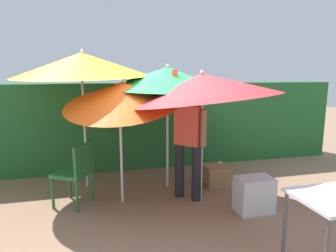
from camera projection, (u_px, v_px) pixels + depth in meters
ground_plane at (173, 209)px, 3.99m from camera, size 24.00×24.00×0.00m
hedge_row at (146, 124)px, 5.88m from camera, size 8.00×0.70×1.65m
umbrella_rainbow at (122, 93)px, 3.93m from camera, size 1.68×1.63×1.98m
umbrella_orange at (202, 87)px, 3.96m from camera, size 2.13×2.11×2.01m
umbrella_yellow at (82, 65)px, 4.45m from camera, size 2.08×2.09×2.21m
umbrella_navy at (167, 79)px, 4.49m from camera, size 2.01×2.00×1.97m
person_vendor at (188, 137)px, 4.18m from camera, size 0.45×0.45×1.88m
chair_plastic at (76, 170)px, 4.00m from camera, size 0.60×0.60×0.89m
cooler_box at (254, 194)px, 3.88m from camera, size 0.48×0.32×0.47m
crate_cardboard at (216, 175)px, 4.86m from camera, size 0.38×0.38×0.32m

